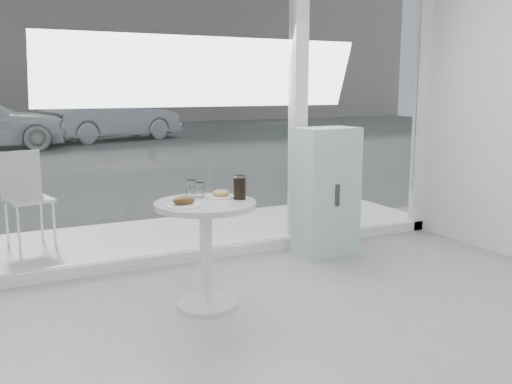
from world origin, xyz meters
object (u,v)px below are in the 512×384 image
patio_chair (26,192)px  plate_fritter (184,202)px  water_tumbler_a (191,190)px  water_tumbler_b (200,191)px  main_table (206,232)px  plate_donut (221,195)px  mint_cabinet (326,192)px  cola_glass (240,188)px  car_silver (113,118)px

patio_chair → plate_fritter: 2.39m
water_tumbler_a → water_tumbler_b: water_tumbler_a is taller
main_table → plate_donut: plate_donut is taller
main_table → plate_fritter: size_ratio=3.07×
mint_cabinet → patio_chair: bearing=147.9°
plate_fritter → water_tumbler_b: (0.21, 0.27, 0.02)m
plate_fritter → plate_donut: plate_fritter is taller
mint_cabinet → plate_fritter: mint_cabinet is taller
cola_glass → car_silver: bearing=81.0°
plate_fritter → water_tumbler_b: 0.34m
cola_glass → patio_chair: bearing=120.4°
plate_donut → water_tumbler_a: water_tumbler_a is taller
water_tumbler_b → plate_donut: bearing=-34.8°
plate_donut → water_tumbler_b: water_tumbler_b is taller
mint_cabinet → cola_glass: 1.46m
plate_donut → mint_cabinet: bearing=25.3°
main_table → plate_fritter: bearing=-158.4°
mint_cabinet → car_silver: size_ratio=0.29×
main_table → plate_fritter: plate_fritter is taller
plate_fritter → cola_glass: cola_glass is taller
water_tumbler_a → plate_donut: bearing=-31.7°
water_tumbler_a → cola_glass: cola_glass is taller
mint_cabinet → plate_donut: 1.48m
car_silver → water_tumbler_a: (-2.44, -13.43, 0.15)m
patio_chair → plate_fritter: bearing=-83.7°
main_table → cola_glass: size_ratio=4.49×
water_tumbler_b → water_tumbler_a: bearing=156.6°
car_silver → plate_fritter: (-2.60, -13.72, 0.12)m
car_silver → cola_glass: size_ratio=23.79×
plate_fritter → water_tumbler_a: water_tumbler_a is taller
patio_chair → water_tumbler_a: patio_chair is taller
main_table → plate_donut: size_ratio=3.71×
mint_cabinet → patio_chair: 2.88m
mint_cabinet → water_tumbler_a: mint_cabinet is taller
plate_fritter → water_tumbler_b: water_tumbler_b is taller
main_table → patio_chair: size_ratio=0.85×
car_silver → cola_glass: 13.83m
water_tumbler_b → cola_glass: cola_glass is taller
plate_fritter → plate_donut: 0.39m
cola_glass → mint_cabinet: bearing=31.1°
mint_cabinet → water_tumbler_a: size_ratio=9.52×
patio_chair → water_tumbler_a: bearing=-77.1°
patio_chair → car_silver: (3.43, 11.49, 0.11)m
patio_chair → mint_cabinet: bearing=-43.7°
water_tumbler_a → car_silver: bearing=79.7°
car_silver → water_tumbler_a: 13.65m
plate_donut → cola_glass: (0.10, -0.12, 0.06)m
plate_donut → cola_glass: bearing=-49.7°
mint_cabinet → water_tumbler_b: size_ratio=11.22×
water_tumbler_b → car_silver: bearing=79.9°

